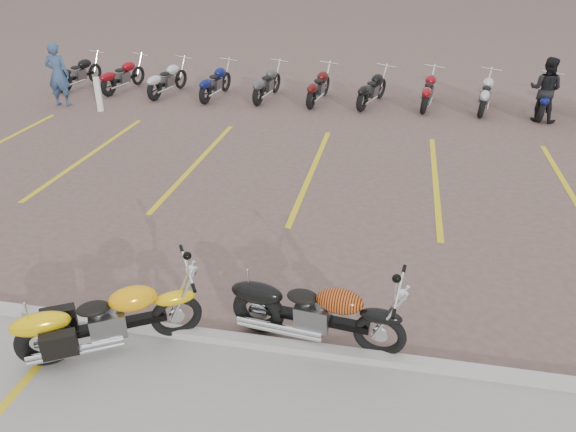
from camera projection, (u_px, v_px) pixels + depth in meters
The scene contains 9 objects.
ground at pixel (272, 264), 9.06m from camera, with size 100.00×100.00×0.00m, color brown.
curb at pixel (238, 340), 7.28m from camera, with size 60.00×0.18×0.12m, color #ADAAA3.
parking_stripes at pixel (312, 171), 12.55m from camera, with size 38.00×5.50×0.01m, color gold, non-canonical shape.
yellow_cruiser at pixel (106, 321), 7.00m from camera, with size 2.03×1.29×0.94m.
flame_cruiser at pixel (313, 312), 7.14m from camera, with size 2.29×0.45×0.94m.
person_a at pixel (58, 74), 16.88m from camera, with size 0.69×0.45×1.89m, color #32486F.
person_b at pixel (545, 90), 15.50m from camera, with size 0.86×0.67×1.78m, color black.
bollard at pixel (98, 94), 16.54m from camera, with size 0.15×0.15×1.00m, color white.
bg_bike_row at pixel (345, 86), 17.23m from camera, with size 19.19×2.09×1.10m.
Camera 1 is at (1.77, -7.51, 4.81)m, focal length 35.00 mm.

